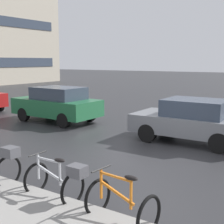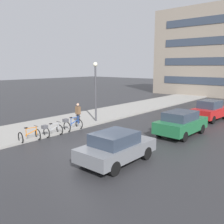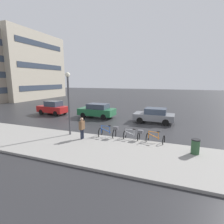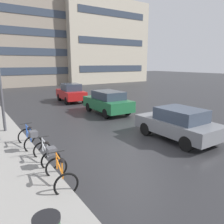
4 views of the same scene
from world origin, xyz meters
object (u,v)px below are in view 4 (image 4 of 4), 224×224
Objects in this scene: car_green at (108,102)px; car_red at (71,93)px; bicycle_third at (30,138)px; car_grey at (178,123)px; bicycle_second at (48,153)px; bicycle_nearest at (61,174)px.

car_green is 1.05× the size of car_red.
car_red reaches higher than car_green.
car_grey reaches higher than bicycle_third.
bicycle_second is 1.83m from bicycle_third.
car_red reaches higher than bicycle_second.
bicycle_third is 0.36× the size of car_red.
car_red reaches higher than car_grey.
car_grey is (6.14, -2.46, 0.26)m from bicycle_third.
car_red is (5.96, 11.83, 0.36)m from bicycle_second.
car_grey is 0.99× the size of car_red.
bicycle_nearest is 0.85× the size of bicycle_third.
bicycle_third is at bearing 90.58° from bicycle_nearest.
car_green is at bearing 43.30° from bicycle_second.
car_grey is 12.47m from car_red.
bicycle_second is 0.34× the size of car_grey.
bicycle_nearest is 0.91× the size of bicycle_second.
bicycle_nearest is 0.31× the size of car_grey.
bicycle_second is at bearing 173.98° from car_grey.
bicycle_nearest is at bearing -130.54° from car_green.
bicycle_nearest is at bearing -89.42° from bicycle_third.
bicycle_third is 11.72m from car_red.
car_green is (6.19, 5.84, 0.36)m from bicycle_second.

